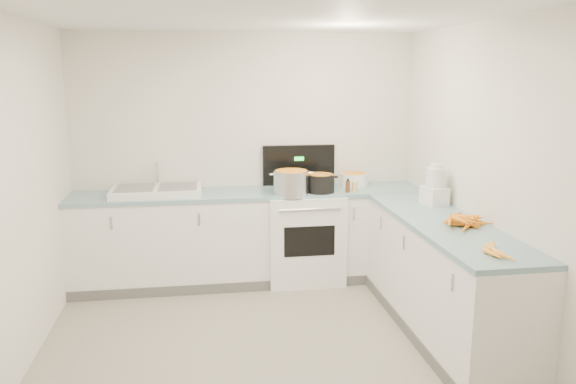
{
  "coord_description": "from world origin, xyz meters",
  "views": [
    {
      "loc": [
        -0.46,
        -3.77,
        2.1
      ],
      "look_at": [
        0.3,
        1.1,
        1.05
      ],
      "focal_mm": 35.0,
      "sensor_mm": 36.0,
      "label": 1
    }
  ],
  "objects": [
    {
      "name": "peeled_carrots",
      "position": [
        1.42,
        -0.54,
        0.96
      ],
      "size": [
        0.15,
        0.36,
        0.04
      ],
      "color": "orange",
      "rests_on": "counter_right"
    },
    {
      "name": "wall_back",
      "position": [
        0.0,
        2.0,
        1.25
      ],
      "size": [
        3.5,
        0.0,
        2.5
      ],
      "primitive_type": null,
      "rotation": [
        1.57,
        0.0,
        0.0
      ],
      "color": "silver",
      "rests_on": "ground"
    },
    {
      "name": "wooden_spoon",
      "position": [
        0.7,
        1.56,
        1.13
      ],
      "size": [
        0.29,
        0.3,
        0.02
      ],
      "primitive_type": "cylinder",
      "rotation": [
        1.57,
        0.0,
        0.77
      ],
      "color": "#AD7A47",
      "rests_on": "black_pot"
    },
    {
      "name": "peelings",
      "position": [
        -1.11,
        1.73,
        1.02
      ],
      "size": [
        0.23,
        0.28,
        0.01
      ],
      "color": "tan",
      "rests_on": "sink"
    },
    {
      "name": "counter_back",
      "position": [
        0.0,
        1.7,
        0.47
      ],
      "size": [
        3.5,
        0.62,
        0.94
      ],
      "color": "white",
      "rests_on": "ground"
    },
    {
      "name": "spice_jar",
      "position": [
        1.04,
        1.53,
        0.99
      ],
      "size": [
        0.06,
        0.06,
        0.1
      ],
      "primitive_type": "cylinder",
      "color": "#E5B266",
      "rests_on": "counter_back"
    },
    {
      "name": "wall_front",
      "position": [
        0.0,
        -2.0,
        1.25
      ],
      "size": [
        3.5,
        0.0,
        2.5
      ],
      "primitive_type": null,
      "rotation": [
        -1.57,
        0.0,
        0.0
      ],
      "color": "silver",
      "rests_on": "ground"
    },
    {
      "name": "ceiling",
      "position": [
        0.0,
        0.0,
        2.5
      ],
      "size": [
        3.5,
        4.0,
        0.0
      ],
      "primitive_type": null,
      "rotation": [
        3.14,
        0.0,
        0.0
      ],
      "color": "silver",
      "rests_on": "ground"
    },
    {
      "name": "mixing_bowl",
      "position": [
        1.11,
        1.82,
        1.01
      ],
      "size": [
        0.33,
        0.33,
        0.13
      ],
      "primitive_type": "cylinder",
      "rotation": [
        0.0,
        0.0,
        -0.17
      ],
      "color": "white",
      "rests_on": "counter_back"
    },
    {
      "name": "extract_bottle",
      "position": [
        0.96,
        1.5,
        1.0
      ],
      "size": [
        0.05,
        0.05,
        0.11
      ],
      "primitive_type": "cylinder",
      "color": "#593319",
      "rests_on": "counter_back"
    },
    {
      "name": "stove",
      "position": [
        0.55,
        1.69,
        0.47
      ],
      "size": [
        0.76,
        0.65,
        1.36
      ],
      "color": "white",
      "rests_on": "ground"
    },
    {
      "name": "floor",
      "position": [
        0.0,
        0.0,
        0.0
      ],
      "size": [
        3.5,
        4.0,
        0.0
      ],
      "primitive_type": null,
      "color": "gray",
      "rests_on": "ground"
    },
    {
      "name": "wall_left",
      "position": [
        -1.75,
        0.0,
        1.25
      ],
      "size": [
        0.0,
        4.0,
        2.5
      ],
      "primitive_type": null,
      "rotation": [
        1.57,
        0.0,
        1.57
      ],
      "color": "silver",
      "rests_on": "ground"
    },
    {
      "name": "sink",
      "position": [
        -0.9,
        1.7,
        0.98
      ],
      "size": [
        0.86,
        0.52,
        0.31
      ],
      "color": "white",
      "rests_on": "counter_back"
    },
    {
      "name": "food_processor",
      "position": [
        1.6,
        0.89,
        1.1
      ],
      "size": [
        0.22,
        0.25,
        0.37
      ],
      "color": "white",
      "rests_on": "counter_right"
    },
    {
      "name": "counter_right",
      "position": [
        1.45,
        0.3,
        0.47
      ],
      "size": [
        0.62,
        2.2,
        0.94
      ],
      "color": "white",
      "rests_on": "ground"
    },
    {
      "name": "black_pot",
      "position": [
        0.7,
        1.56,
        1.02
      ],
      "size": [
        0.32,
        0.32,
        0.2
      ],
      "primitive_type": "cylinder",
      "rotation": [
        0.0,
        0.0,
        0.15
      ],
      "color": "black",
      "rests_on": "stove"
    },
    {
      "name": "steel_pot",
      "position": [
        0.4,
        1.52,
        1.04
      ],
      "size": [
        0.4,
        0.4,
        0.25
      ],
      "primitive_type": "cylinder",
      "rotation": [
        0.0,
        0.0,
        -0.19
      ],
      "color": "silver",
      "rests_on": "stove"
    },
    {
      "name": "carrot_pile",
      "position": [
        1.53,
        0.18,
        0.97
      ],
      "size": [
        0.44,
        0.48,
        0.09
      ],
      "color": "orange",
      "rests_on": "counter_right"
    },
    {
      "name": "wall_right",
      "position": [
        1.75,
        0.0,
        1.25
      ],
      "size": [
        0.0,
        4.0,
        2.5
      ],
      "primitive_type": null,
      "rotation": [
        1.57,
        0.0,
        -1.57
      ],
      "color": "silver",
      "rests_on": "ground"
    }
  ]
}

